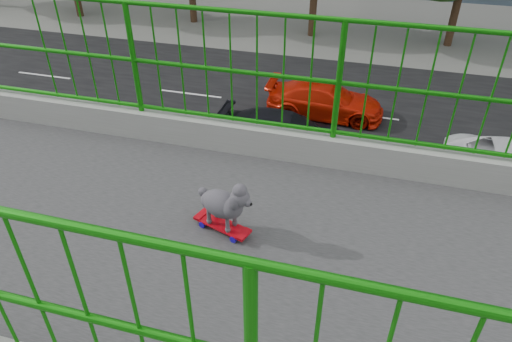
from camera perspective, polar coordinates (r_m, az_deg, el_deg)
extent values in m
cube|color=black|center=(18.18, 12.20, 2.35)|extent=(18.00, 90.00, 0.02)
cube|color=#2D2D2F|center=(3.76, 5.59, -13.76)|extent=(3.00, 24.00, 0.50)
cube|color=gray|center=(4.57, 9.21, 2.59)|extent=(0.20, 24.00, 0.30)
cylinder|color=#137B0D|center=(4.05, 10.91, 17.68)|extent=(0.04, 24.00, 0.04)
cylinder|color=#137B0D|center=(4.24, 10.09, 10.60)|extent=(0.04, 24.00, 0.04)
cylinder|color=#137B0D|center=(4.24, 10.09, 10.60)|extent=(0.06, 0.06, 1.10)
cylinder|color=#137B0D|center=(1.61, -0.71, -11.16)|extent=(0.04, 24.00, 0.04)
cylinder|color=black|center=(29.75, 6.97, 18.67)|extent=(0.44, 0.44, 2.73)
cylinder|color=black|center=(30.03, 22.98, 16.60)|extent=(0.44, 0.44, 2.87)
cube|color=red|center=(3.79, -4.16, -6.56)|extent=(0.29, 0.51, 0.02)
cube|color=#99999E|center=(3.88, -6.00, -5.89)|extent=(0.09, 0.06, 0.02)
cylinder|color=#1507A3|center=(3.92, -5.42, -5.51)|extent=(0.04, 0.06, 0.06)
sphere|color=yellow|center=(3.92, -5.42, -5.51)|extent=(0.02, 0.02, 0.02)
cylinder|color=#1507A3|center=(3.85, -6.58, -6.51)|extent=(0.04, 0.06, 0.06)
sphere|color=yellow|center=(3.85, -6.58, -6.51)|extent=(0.02, 0.02, 0.02)
cube|color=#99999E|center=(3.73, -2.22, -7.67)|extent=(0.09, 0.06, 0.02)
cylinder|color=#1507A3|center=(3.77, -1.66, -7.25)|extent=(0.04, 0.06, 0.06)
sphere|color=yellow|center=(3.77, -1.66, -7.25)|extent=(0.02, 0.02, 0.02)
cylinder|color=#1507A3|center=(3.70, -2.79, -8.33)|extent=(0.04, 0.06, 0.06)
sphere|color=yellow|center=(3.70, -2.79, -8.33)|extent=(0.02, 0.02, 0.02)
ellipsoid|color=#343137|center=(3.65, -4.30, -4.03)|extent=(0.30, 0.38, 0.22)
sphere|color=#343137|center=(3.47, -1.97, -3.28)|extent=(0.15, 0.15, 0.15)
sphere|color=black|center=(3.44, -0.64, -4.09)|extent=(0.03, 0.03, 0.03)
sphere|color=#343137|center=(3.72, -6.54, -2.54)|extent=(0.07, 0.07, 0.07)
cylinder|color=#343137|center=(3.72, -2.62, -5.81)|extent=(0.03, 0.03, 0.14)
cylinder|color=#343137|center=(3.67, -3.50, -6.61)|extent=(0.03, 0.03, 0.14)
cylinder|color=#343137|center=(3.81, -4.89, -4.78)|extent=(0.03, 0.03, 0.14)
cylinder|color=#343137|center=(3.76, -5.79, -5.54)|extent=(0.03, 0.03, 0.14)
imported|color=black|center=(15.00, 24.65, -5.06)|extent=(1.49, 4.29, 1.41)
imported|color=red|center=(20.22, 8.45, 8.57)|extent=(2.01, 4.93, 1.43)
imported|color=black|center=(17.56, 3.48, 4.64)|extent=(2.05, 5.03, 1.46)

